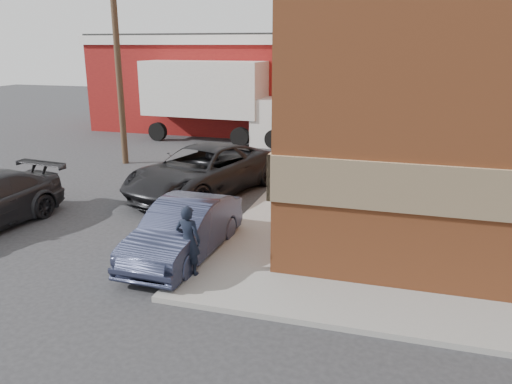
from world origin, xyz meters
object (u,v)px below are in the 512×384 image
Objects in this scene: utility_pole at (117,51)px; man at (188,240)px; suv_a at (202,171)px; sedan at (184,230)px; box_truck at (219,96)px; warehouse at (237,82)px.

man is at bearing -52.72° from utility_pole.
utility_pole reaches higher than suv_a.
man is 1.26m from sedan.
box_truck reaches higher than sedan.
box_truck is at bearing 108.98° from sedan.
utility_pole is (-1.50, -11.00, 1.93)m from warehouse.
suv_a is 0.71× the size of box_truck.
box_truck reaches higher than man.
sedan is at bearing -51.75° from utility_pole.
sedan is (6.70, -8.50, -4.05)m from utility_pole.
utility_pole is 1.48× the size of suv_a.
man is at bearing -68.83° from box_truck.
suv_a is at bearing -76.06° from warehouse.
warehouse is at bearing 120.71° from suv_a.
warehouse is 15.01m from suv_a.
utility_pole is 7.27m from suv_a.
sedan is 5.32m from suv_a.
man is 6.54m from suv_a.
utility_pole is 5.69× the size of man.
warehouse reaches higher than sedan.
warehouse reaches higher than suv_a.
suv_a is 10.20m from box_truck.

